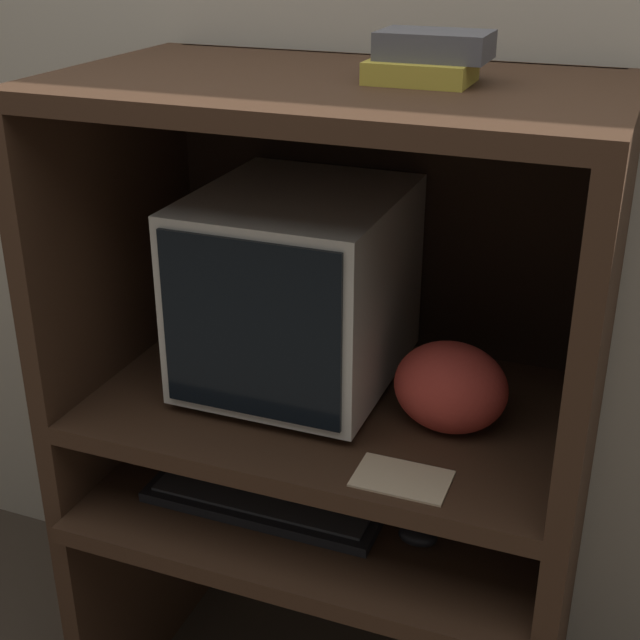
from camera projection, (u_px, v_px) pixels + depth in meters
The scene contains 10 objects.
wall_back at pixel (395, 107), 1.81m from camera, with size 6.00×0.06×2.60m.
desk_base at pixel (325, 579), 1.86m from camera, with size 0.97×0.61×0.61m.
desk_monitor_shelf at pixel (333, 418), 1.73m from camera, with size 0.97×0.58×0.20m.
hutch_upper at pixel (341, 192), 1.58m from camera, with size 0.97×0.58×0.60m.
crt_monitor at pixel (298, 288), 1.70m from camera, with size 0.37×0.44×0.38m.
keyboard at pixel (265, 499), 1.73m from camera, with size 0.47×0.17×0.03m.
mouse at pixel (418, 536), 1.63m from camera, with size 0.07×0.05×0.03m.
snack_bag at pixel (451, 387), 1.58m from camera, with size 0.20×0.15×0.17m.
book_stack at pixel (428, 57), 1.42m from camera, with size 0.19×0.14×0.08m.
paper_card at pixel (402, 479), 1.47m from camera, with size 0.16×0.10×0.00m.
Camera 1 is at (0.52, -1.11, 1.66)m, focal length 50.00 mm.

